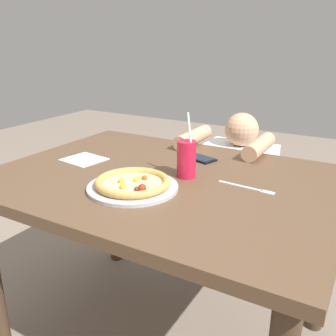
# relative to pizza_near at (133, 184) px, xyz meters

# --- Properties ---
(ground_plane) EXTENTS (8.00, 8.00, 0.00)m
(ground_plane) POSITION_rel_pizza_near_xyz_m (0.03, 0.16, -0.77)
(ground_plane) COLOR gray
(dining_table) EXTENTS (1.27, 0.94, 0.75)m
(dining_table) POSITION_rel_pizza_near_xyz_m (0.03, 0.16, -0.12)
(dining_table) COLOR brown
(dining_table) RESTS_ON ground
(pizza_near) EXTENTS (0.31, 0.31, 0.04)m
(pizza_near) POSITION_rel_pizza_near_xyz_m (0.00, 0.00, 0.00)
(pizza_near) COLOR #B7B7BC
(pizza_near) RESTS_ON dining_table
(drink_cup_colored) EXTENTS (0.07, 0.07, 0.24)m
(drink_cup_colored) POSITION_rel_pizza_near_xyz_m (0.10, 0.20, 0.05)
(drink_cup_colored) COLOR red
(drink_cup_colored) RESTS_ON dining_table
(paper_napkin) EXTENTS (0.18, 0.17, 0.00)m
(paper_napkin) POSITION_rel_pizza_near_xyz_m (-0.36, 0.16, -0.02)
(paper_napkin) COLOR white
(paper_napkin) RESTS_ON dining_table
(fork) EXTENTS (0.20, 0.04, 0.00)m
(fork) POSITION_rel_pizza_near_xyz_m (0.34, 0.20, -0.02)
(fork) COLOR silver
(fork) RESTS_ON dining_table
(cell_phone) EXTENTS (0.17, 0.12, 0.01)m
(cell_phone) POSITION_rel_pizza_near_xyz_m (0.05, 0.41, -0.01)
(cell_phone) COLOR black
(cell_phone) RESTS_ON dining_table
(diner_seated) EXTENTS (0.39, 0.51, 0.88)m
(diner_seated) POSITION_rel_pizza_near_xyz_m (0.09, 0.83, -0.36)
(diner_seated) COLOR #333847
(diner_seated) RESTS_ON ground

